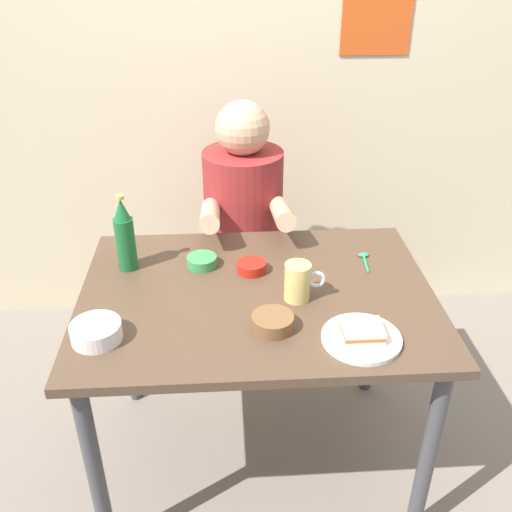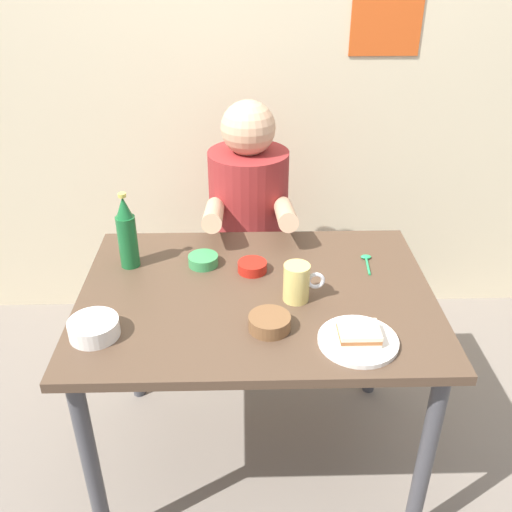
{
  "view_description": "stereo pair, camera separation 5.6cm",
  "coord_description": "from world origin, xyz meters",
  "px_view_note": "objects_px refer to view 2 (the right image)",
  "views": [
    {
      "loc": [
        -0.09,
        -1.46,
        1.72
      ],
      "look_at": [
        0.0,
        0.05,
        0.84
      ],
      "focal_mm": 39.67,
      "sensor_mm": 36.0,
      "label": 1
    },
    {
      "loc": [
        -0.04,
        -1.46,
        1.72
      ],
      "look_at": [
        0.0,
        0.05,
        0.84
      ],
      "focal_mm": 39.67,
      "sensor_mm": 36.0,
      "label": 2
    }
  ],
  "objects_px": {
    "dip_bowl_green": "(203,260)",
    "beer_mug": "(297,282)",
    "beer_bottle": "(127,234)",
    "dining_table": "(256,316)",
    "stool": "(249,286)",
    "person_seated": "(249,201)",
    "plate_orange": "(358,341)",
    "sandwich": "(359,334)"
  },
  "relations": [
    {
      "from": "dip_bowl_green",
      "to": "beer_mug",
      "type": "bearing_deg",
      "value": -35.42
    },
    {
      "from": "beer_bottle",
      "to": "dip_bowl_green",
      "type": "height_order",
      "value": "beer_bottle"
    },
    {
      "from": "dining_table",
      "to": "stool",
      "type": "height_order",
      "value": "dining_table"
    },
    {
      "from": "person_seated",
      "to": "plate_orange",
      "type": "xyz_separation_m",
      "value": [
        0.29,
        -0.88,
        -0.02
      ]
    },
    {
      "from": "beer_bottle",
      "to": "person_seated",
      "type": "bearing_deg",
      "value": 47.97
    },
    {
      "from": "dining_table",
      "to": "sandwich",
      "type": "distance_m",
      "value": 0.39
    },
    {
      "from": "person_seated",
      "to": "dip_bowl_green",
      "type": "distance_m",
      "value": 0.48
    },
    {
      "from": "plate_orange",
      "to": "person_seated",
      "type": "bearing_deg",
      "value": 108.08
    },
    {
      "from": "stool",
      "to": "dip_bowl_green",
      "type": "height_order",
      "value": "dip_bowl_green"
    },
    {
      "from": "stool",
      "to": "person_seated",
      "type": "xyz_separation_m",
      "value": [
        0.0,
        -0.01,
        0.42
      ]
    },
    {
      "from": "sandwich",
      "to": "beer_bottle",
      "type": "relative_size",
      "value": 0.42
    },
    {
      "from": "sandwich",
      "to": "beer_bottle",
      "type": "xyz_separation_m",
      "value": [
        -0.69,
        0.43,
        0.09
      ]
    },
    {
      "from": "stool",
      "to": "plate_orange",
      "type": "distance_m",
      "value": 1.01
    },
    {
      "from": "dining_table",
      "to": "beer_bottle",
      "type": "xyz_separation_m",
      "value": [
        -0.42,
        0.17,
        0.21
      ]
    },
    {
      "from": "stool",
      "to": "sandwich",
      "type": "xyz_separation_m",
      "value": [
        0.29,
        -0.89,
        0.42
      ]
    },
    {
      "from": "stool",
      "to": "beer_mug",
      "type": "height_order",
      "value": "beer_mug"
    },
    {
      "from": "dining_table",
      "to": "plate_orange",
      "type": "distance_m",
      "value": 0.39
    },
    {
      "from": "dining_table",
      "to": "beer_mug",
      "type": "height_order",
      "value": "beer_mug"
    },
    {
      "from": "beer_mug",
      "to": "stool",
      "type": "bearing_deg",
      "value": 101.5
    },
    {
      "from": "stool",
      "to": "sandwich",
      "type": "height_order",
      "value": "sandwich"
    },
    {
      "from": "person_seated",
      "to": "sandwich",
      "type": "bearing_deg",
      "value": -71.92
    },
    {
      "from": "stool",
      "to": "beer_bottle",
      "type": "height_order",
      "value": "beer_bottle"
    },
    {
      "from": "stool",
      "to": "person_seated",
      "type": "height_order",
      "value": "person_seated"
    },
    {
      "from": "beer_bottle",
      "to": "plate_orange",
      "type": "bearing_deg",
      "value": -31.93
    },
    {
      "from": "person_seated",
      "to": "dip_bowl_green",
      "type": "relative_size",
      "value": 7.2
    },
    {
      "from": "plate_orange",
      "to": "beer_mug",
      "type": "bearing_deg",
      "value": 124.82
    },
    {
      "from": "beer_mug",
      "to": "beer_bottle",
      "type": "relative_size",
      "value": 0.48
    },
    {
      "from": "beer_mug",
      "to": "beer_bottle",
      "type": "distance_m",
      "value": 0.58
    },
    {
      "from": "person_seated",
      "to": "dip_bowl_green",
      "type": "xyz_separation_m",
      "value": [
        -0.16,
        -0.45,
        -0.01
      ]
    },
    {
      "from": "beer_mug",
      "to": "sandwich",
      "type": "bearing_deg",
      "value": -55.18
    },
    {
      "from": "stool",
      "to": "plate_orange",
      "type": "bearing_deg",
      "value": -72.14
    },
    {
      "from": "beer_mug",
      "to": "dip_bowl_green",
      "type": "distance_m",
      "value": 0.37
    },
    {
      "from": "sandwich",
      "to": "plate_orange",
      "type": "bearing_deg",
      "value": 0.0
    },
    {
      "from": "stool",
      "to": "beer_bottle",
      "type": "xyz_separation_m",
      "value": [
        -0.4,
        -0.46,
        0.51
      ]
    },
    {
      "from": "person_seated",
      "to": "dining_table",
      "type": "bearing_deg",
      "value": -88.59
    },
    {
      "from": "dip_bowl_green",
      "to": "plate_orange",
      "type": "bearing_deg",
      "value": -43.67
    },
    {
      "from": "dining_table",
      "to": "dip_bowl_green",
      "type": "distance_m",
      "value": 0.27
    },
    {
      "from": "dining_table",
      "to": "person_seated",
      "type": "height_order",
      "value": "person_seated"
    },
    {
      "from": "plate_orange",
      "to": "sandwich",
      "type": "xyz_separation_m",
      "value": [
        0.0,
        0.0,
        0.02
      ]
    },
    {
      "from": "person_seated",
      "to": "beer_bottle",
      "type": "bearing_deg",
      "value": -132.03
    },
    {
      "from": "person_seated",
      "to": "sandwich",
      "type": "height_order",
      "value": "person_seated"
    },
    {
      "from": "dining_table",
      "to": "beer_mug",
      "type": "bearing_deg",
      "value": -19.39
    }
  ]
}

